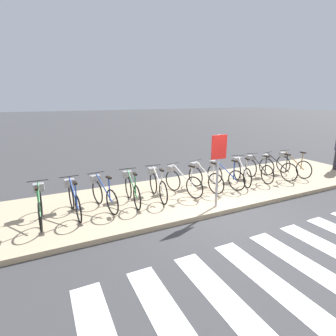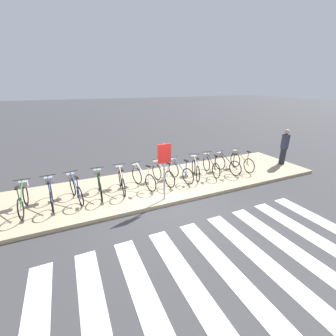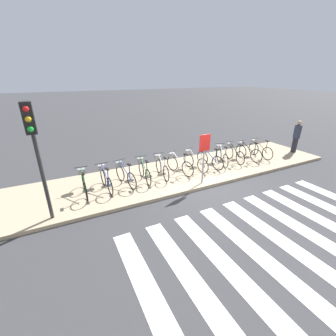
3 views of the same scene
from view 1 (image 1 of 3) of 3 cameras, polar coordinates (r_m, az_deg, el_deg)
ground_plane at (r=6.88m, az=12.10°, el=-9.91°), size 120.00×120.00×0.00m
sidewalk at (r=8.04m, az=5.23°, el=-5.43°), size 13.90×3.14×0.12m
parked_bicycle_0 at (r=6.68m, az=-26.12°, el=-6.93°), size 0.46×1.51×0.93m
parked_bicycle_1 at (r=6.74m, az=-19.88°, el=-6.07°), size 0.46×1.51×0.93m
parked_bicycle_2 at (r=6.90m, az=-14.06°, el=-5.13°), size 0.49×1.49×0.93m
parked_bicycle_3 at (r=7.09m, az=-7.99°, el=-4.24°), size 0.46×1.51×0.93m
parked_bicycle_4 at (r=7.37m, az=-2.43°, el=-3.35°), size 0.46×1.51×0.93m
parked_bicycle_5 at (r=7.68m, az=2.83°, el=-2.60°), size 0.58×1.46×0.93m
parked_bicycle_6 at (r=8.10m, az=7.66°, el=-1.77°), size 0.47×1.49×0.93m
parked_bicycle_7 at (r=8.48m, az=11.88°, el=-1.20°), size 0.51×1.48×0.93m
parked_bicycle_8 at (r=8.98m, az=15.61°, el=-0.53°), size 0.64×1.43×0.93m
parked_bicycle_9 at (r=9.50m, az=18.85°, el=0.05°), size 0.46×1.50×0.93m
parked_bicycle_10 at (r=9.95m, az=22.29°, el=0.38°), size 0.46×1.50×0.93m
parked_bicycle_11 at (r=10.57m, az=25.22°, el=0.87°), size 0.46×1.51×0.93m
sign_post at (r=6.62m, az=10.91°, el=2.00°), size 0.44×0.07×1.87m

